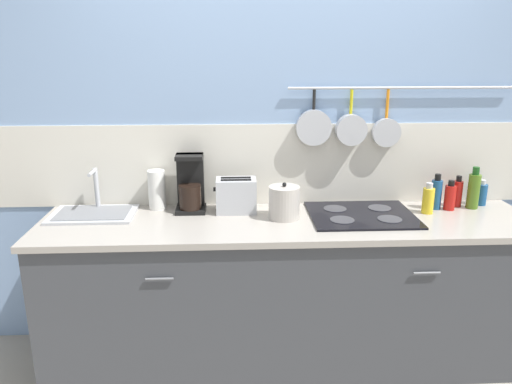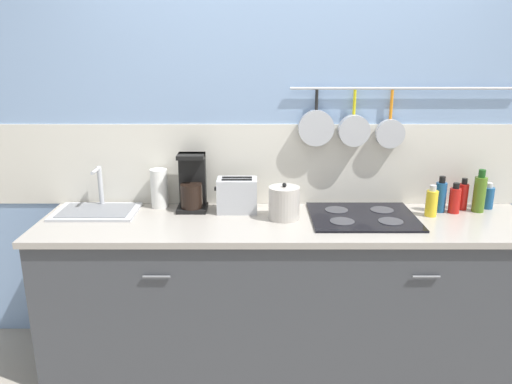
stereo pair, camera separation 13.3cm
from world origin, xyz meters
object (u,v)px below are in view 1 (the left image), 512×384
(paper_towel_roll, at_px, (157,190))
(bottle_vinegar, at_px, (474,190))
(toaster, at_px, (236,195))
(bottle_dish_soap, at_px, (450,197))
(bottle_sesame_oil, at_px, (436,194))
(kettle, at_px, (284,202))
(bottle_cooking_wine, at_px, (428,200))
(coffee_maker, at_px, (190,188))
(bottle_hot_sauce, at_px, (481,194))
(bottle_olive_oil, at_px, (457,193))

(paper_towel_roll, distance_m, bottle_vinegar, 1.88)
(toaster, height_order, bottle_dish_soap, toaster)
(paper_towel_roll, xyz_separation_m, bottle_dish_soap, (1.73, -0.11, -0.04))
(paper_towel_roll, relative_size, toaster, 0.94)
(bottle_sesame_oil, bearing_deg, bottle_dish_soap, -14.98)
(kettle, bearing_deg, bottle_cooking_wine, 3.18)
(coffee_maker, relative_size, toaster, 1.36)
(toaster, bearing_deg, kettle, -25.11)
(paper_towel_roll, bearing_deg, toaster, -10.24)
(bottle_dish_soap, bearing_deg, bottle_hot_sauce, 20.24)
(bottle_sesame_oil, distance_m, bottle_olive_oil, 0.16)
(coffee_maker, relative_size, bottle_hot_sauce, 2.15)
(toaster, relative_size, bottle_olive_oil, 1.31)
(bottle_dish_soap, height_order, bottle_vinegar, bottle_vinegar)
(bottle_hot_sauce, bearing_deg, bottle_olive_oil, -172.81)
(kettle, distance_m, bottle_dish_soap, 1.00)
(bottle_cooking_wine, height_order, bottle_vinegar, bottle_vinegar)
(kettle, height_order, bottle_dish_soap, kettle)
(bottle_hot_sauce, bearing_deg, bottle_dish_soap, -159.76)
(kettle, height_order, bottle_cooking_wine, kettle)
(toaster, xyz_separation_m, bottle_olive_oil, (1.34, 0.04, -0.02))
(toaster, relative_size, bottle_dish_soap, 1.39)
(bottle_dish_soap, bearing_deg, toaster, 179.01)
(coffee_maker, xyz_separation_m, bottle_cooking_wine, (1.38, -0.12, -0.06))
(bottle_hot_sauce, bearing_deg, bottle_vinegar, -142.27)
(paper_towel_roll, relative_size, bottle_sesame_oil, 1.10)
(bottle_dish_soap, bearing_deg, bottle_sesame_oil, 165.02)
(bottle_dish_soap, relative_size, bottle_vinegar, 0.71)
(kettle, height_order, bottle_sesame_oil, bottle_sesame_oil)
(paper_towel_roll, distance_m, bottle_sesame_oil, 1.66)
(toaster, distance_m, bottle_olive_oil, 1.34)
(coffee_maker, xyz_separation_m, bottle_olive_oil, (1.60, -0.00, -0.05))
(coffee_maker, bearing_deg, bottle_sesame_oil, -1.83)
(toaster, distance_m, bottle_sesame_oil, 1.19)
(bottle_olive_oil, bearing_deg, bottle_hot_sauce, 7.19)
(bottle_cooking_wine, height_order, bottle_hot_sauce, bottle_cooking_wine)
(bottle_olive_oil, distance_m, bottle_hot_sauce, 0.16)
(kettle, xyz_separation_m, bottle_sesame_oil, (0.92, 0.12, 0.00))
(paper_towel_roll, xyz_separation_m, bottle_vinegar, (1.88, -0.08, -0.01))
(coffee_maker, distance_m, bottle_vinegar, 1.68)
(bottle_sesame_oil, distance_m, bottle_dish_soap, 0.08)
(bottle_cooking_wine, bearing_deg, bottle_hot_sauce, 20.26)
(bottle_sesame_oil, bearing_deg, bottle_hot_sauce, 11.94)
(coffee_maker, height_order, bottle_sesame_oil, coffee_maker)
(bottle_hot_sauce, bearing_deg, kettle, -171.25)
(bottle_olive_oil, relative_size, bottle_hot_sauce, 1.21)
(toaster, height_order, bottle_hot_sauce, toaster)
(coffee_maker, relative_size, bottle_sesame_oil, 1.57)
(kettle, bearing_deg, bottle_hot_sauce, 8.75)
(bottle_vinegar, bearing_deg, paper_towel_roll, 177.42)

